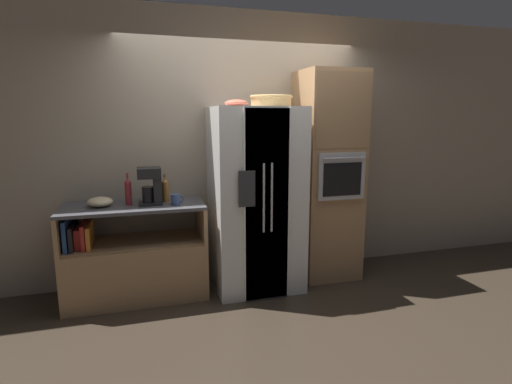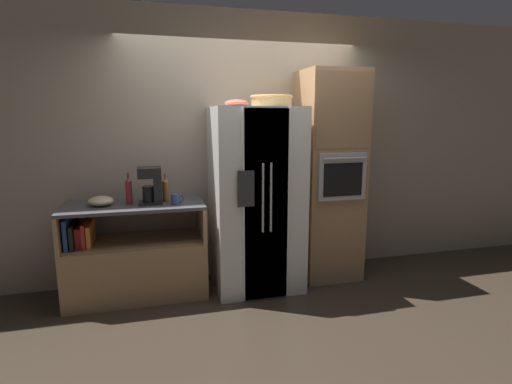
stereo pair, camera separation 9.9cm
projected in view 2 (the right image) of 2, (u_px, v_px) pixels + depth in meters
The scene contains 12 objects.
ground_plane at pixel (253, 286), 4.13m from camera, with size 20.00×20.00×0.00m, color #382D23.
wall_back at pixel (242, 147), 4.29m from camera, with size 12.00×0.06×2.80m.
counter_left at pixel (136, 262), 3.88m from camera, with size 1.30×0.62×0.91m.
refrigerator at pixel (256, 199), 4.01m from camera, with size 0.86×0.79×1.82m.
wall_oven at pixel (329, 176), 4.25m from camera, with size 0.62×0.66×2.19m.
wicker_basket at pixel (272, 101), 3.89m from camera, with size 0.42×0.42×0.11m.
fruit_bowl at pixel (236, 103), 3.79m from camera, with size 0.22×0.22×0.07m.
bottle_tall at pixel (129, 191), 3.75m from camera, with size 0.06×0.06×0.30m.
bottle_short at pixel (166, 189), 3.88m from camera, with size 0.07×0.07×0.27m.
mug at pixel (176, 199), 3.75m from camera, with size 0.12×0.08×0.10m.
mixing_bowl at pixel (101, 201), 3.70m from camera, with size 0.23×0.23×0.09m.
coffee_maker at pixel (152, 184), 3.75m from camera, with size 0.21×0.19×0.35m.
Camera 2 is at (-0.95, -3.75, 1.73)m, focal length 28.00 mm.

